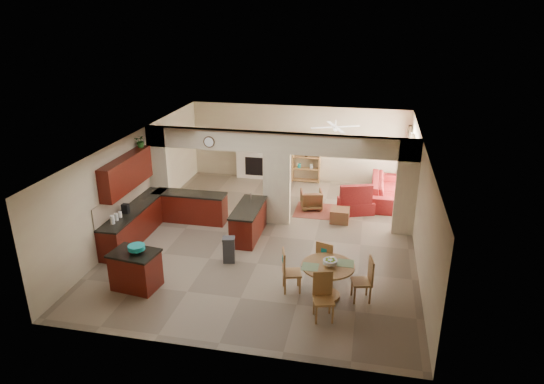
% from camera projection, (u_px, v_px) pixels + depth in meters
% --- Properties ---
extents(floor, '(10.00, 10.00, 0.00)m').
position_uv_depth(floor, '(270.00, 236.00, 13.86)').
color(floor, '#7A6A54').
rests_on(floor, ground).
extents(ceiling, '(10.00, 10.00, 0.00)m').
position_uv_depth(ceiling, '(270.00, 142.00, 12.85)').
color(ceiling, white).
rests_on(ceiling, wall_back).
extents(wall_back, '(8.00, 0.00, 8.00)m').
position_uv_depth(wall_back, '(298.00, 143.00, 17.93)').
color(wall_back, '#C7BB91').
rests_on(wall_back, floor).
extents(wall_front, '(8.00, 0.00, 8.00)m').
position_uv_depth(wall_front, '(213.00, 287.00, 8.79)').
color(wall_front, '#C7BB91').
rests_on(wall_front, floor).
extents(wall_left, '(0.00, 10.00, 10.00)m').
position_uv_depth(wall_left, '(136.00, 181.00, 14.12)').
color(wall_left, '#C7BB91').
rests_on(wall_left, floor).
extents(wall_right, '(0.00, 10.00, 10.00)m').
position_uv_depth(wall_right, '(420.00, 202.00, 12.60)').
color(wall_right, '#C7BB91').
rests_on(wall_right, floor).
extents(partition_left_pier, '(0.60, 0.25, 2.80)m').
position_uv_depth(partition_left_pier, '(160.00, 171.00, 14.97)').
color(partition_left_pier, '#C7BB91').
rests_on(partition_left_pier, floor).
extents(partition_center_pier, '(0.80, 0.25, 2.20)m').
position_uv_depth(partition_center_pier, '(277.00, 188.00, 14.38)').
color(partition_center_pier, '#C7BB91').
rests_on(partition_center_pier, floor).
extents(partition_right_pier, '(0.60, 0.25, 2.80)m').
position_uv_depth(partition_right_pier, '(406.00, 188.00, 13.57)').
color(partition_right_pier, '#C7BB91').
rests_on(partition_right_pier, floor).
extents(partition_header, '(8.00, 0.25, 0.60)m').
position_uv_depth(partition_header, '(277.00, 143.00, 13.88)').
color(partition_header, '#C7BB91').
rests_on(partition_header, partition_center_pier).
extents(kitchen_counter, '(2.52, 3.29, 1.48)m').
position_uv_depth(kitchen_counter, '(159.00, 216.00, 14.09)').
color(kitchen_counter, '#3D1007').
rests_on(kitchen_counter, floor).
extents(upper_cabinets, '(0.35, 2.40, 0.90)m').
position_uv_depth(upper_cabinets, '(127.00, 173.00, 13.17)').
color(upper_cabinets, '#3D1007').
rests_on(upper_cabinets, wall_left).
extents(peninsula, '(0.70, 1.85, 0.91)m').
position_uv_depth(peninsula, '(248.00, 222.00, 13.71)').
color(peninsula, '#3D1007').
rests_on(peninsula, floor).
extents(wall_clock, '(0.34, 0.03, 0.34)m').
position_uv_depth(wall_clock, '(209.00, 142.00, 14.14)').
color(wall_clock, '#472E17').
rests_on(wall_clock, partition_header).
extents(rug, '(1.60, 1.30, 0.01)m').
position_uv_depth(rug, '(320.00, 211.00, 15.55)').
color(rug, brown).
rests_on(rug, floor).
extents(fireplace, '(1.60, 0.35, 1.20)m').
position_uv_depth(fireplace, '(255.00, 162.00, 18.36)').
color(fireplace, white).
rests_on(fireplace, floor).
extents(shelving_unit, '(1.00, 0.32, 1.80)m').
position_uv_depth(shelving_unit, '(306.00, 158.00, 17.88)').
color(shelving_unit, brown).
rests_on(shelving_unit, floor).
extents(window_a, '(0.02, 0.90, 1.90)m').
position_uv_depth(window_a, '(413.00, 180.00, 14.78)').
color(window_a, white).
rests_on(window_a, wall_right).
extents(window_b, '(0.02, 0.90, 1.90)m').
position_uv_depth(window_b, '(410.00, 163.00, 16.33)').
color(window_b, white).
rests_on(window_b, wall_right).
extents(glazed_door, '(0.02, 0.70, 2.10)m').
position_uv_depth(glazed_door, '(411.00, 176.00, 15.61)').
color(glazed_door, white).
rests_on(glazed_door, wall_right).
extents(drape_a_left, '(0.10, 0.28, 2.30)m').
position_uv_depth(drape_a_left, '(412.00, 187.00, 14.24)').
color(drape_a_left, '#411B1A').
rests_on(drape_a_left, wall_right).
extents(drape_a_right, '(0.10, 0.28, 2.30)m').
position_uv_depth(drape_a_right, '(410.00, 174.00, 15.33)').
color(drape_a_right, '#411B1A').
rests_on(drape_a_right, wall_right).
extents(drape_b_left, '(0.10, 0.28, 2.30)m').
position_uv_depth(drape_b_left, '(409.00, 169.00, 15.79)').
color(drape_b_left, '#411B1A').
rests_on(drape_b_left, wall_right).
extents(drape_b_right, '(0.10, 0.28, 2.30)m').
position_uv_depth(drape_b_right, '(407.00, 158.00, 16.89)').
color(drape_b_right, '#411B1A').
rests_on(drape_b_right, wall_right).
extents(ceiling_fan, '(1.00, 1.00, 0.10)m').
position_uv_depth(ceiling_fan, '(336.00, 127.00, 15.40)').
color(ceiling_fan, white).
rests_on(ceiling_fan, ceiling).
extents(kitchen_island, '(1.15, 0.89, 0.92)m').
position_uv_depth(kitchen_island, '(136.00, 270.00, 11.21)').
color(kitchen_island, '#3D1007').
rests_on(kitchen_island, floor).
extents(teal_bowl, '(0.39, 0.39, 0.18)m').
position_uv_depth(teal_bowl, '(137.00, 249.00, 11.00)').
color(teal_bowl, teal).
rests_on(teal_bowl, kitchen_island).
extents(trash_can, '(0.34, 0.31, 0.63)m').
position_uv_depth(trash_can, '(229.00, 251.00, 12.39)').
color(trash_can, '#2F2F32').
rests_on(trash_can, floor).
extents(dining_table, '(1.19, 1.19, 0.81)m').
position_uv_depth(dining_table, '(328.00, 276.00, 10.81)').
color(dining_table, brown).
rests_on(dining_table, floor).
extents(fruit_bowl, '(0.32, 0.32, 0.17)m').
position_uv_depth(fruit_bowl, '(330.00, 262.00, 10.65)').
color(fruit_bowl, '#7AAD25').
rests_on(fruit_bowl, dining_table).
extents(sofa, '(2.67, 1.06, 0.78)m').
position_uv_depth(sofa, '(387.00, 190.00, 16.27)').
color(sofa, maroon).
rests_on(sofa, floor).
extents(chaise, '(1.23, 1.11, 0.40)m').
position_uv_depth(chaise, '(356.00, 206.00, 15.45)').
color(chaise, maroon).
rests_on(chaise, floor).
extents(armchair, '(0.81, 0.82, 0.62)m').
position_uv_depth(armchair, '(311.00, 199.00, 15.66)').
color(armchair, maroon).
rests_on(armchair, floor).
extents(ottoman, '(0.57, 0.57, 0.41)m').
position_uv_depth(ottoman, '(340.00, 215.00, 14.74)').
color(ottoman, maroon).
rests_on(ottoman, floor).
extents(plant, '(0.33, 0.29, 0.36)m').
position_uv_depth(plant, '(141.00, 141.00, 13.85)').
color(plant, '#1C4512').
rests_on(plant, upper_cabinets).
extents(chair_north, '(0.53, 0.53, 1.02)m').
position_uv_depth(chair_north, '(326.00, 259.00, 11.49)').
color(chair_north, brown).
rests_on(chair_north, floor).
extents(chair_east, '(0.50, 0.50, 1.02)m').
position_uv_depth(chair_east, '(366.00, 278.00, 10.69)').
color(chair_east, brown).
rests_on(chair_east, floor).
extents(chair_south, '(0.52, 0.52, 1.02)m').
position_uv_depth(chair_south, '(323.00, 294.00, 10.10)').
color(chair_south, brown).
rests_on(chair_south, floor).
extents(chair_west, '(0.52, 0.52, 1.02)m').
position_uv_depth(chair_west, '(288.00, 269.00, 11.05)').
color(chair_west, brown).
rests_on(chair_west, floor).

